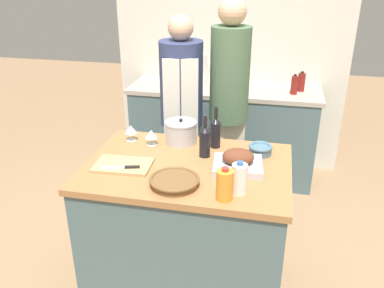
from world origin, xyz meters
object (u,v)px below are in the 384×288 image
(stock_pot, at_px, (181,132))
(condiment_bottle_extra, at_px, (215,81))
(wicker_basket, at_px, (174,181))
(cutting_board, at_px, (123,165))
(milk_jug, at_px, (239,179))
(person_cook_guest, at_px, (229,102))
(mixing_bowl, at_px, (260,149))
(wine_bottle_green, at_px, (205,141))
(stand_mixer, at_px, (198,71))
(knife_chef, at_px, (121,167))
(juice_jug, at_px, (225,185))
(roasting_pan, at_px, (238,162))
(wine_glass_right, at_px, (151,134))
(person_cook_aproned, at_px, (182,110))
(condiment_bottle_tall, at_px, (301,82))
(wine_bottle_dark, at_px, (216,132))
(wine_glass_left, at_px, (131,130))
(condiment_bottle_short, at_px, (294,85))

(stock_pot, bearing_deg, condiment_bottle_extra, 88.34)
(wicker_basket, height_order, cutting_board, wicker_basket)
(milk_jug, bearing_deg, wicker_basket, -179.94)
(person_cook_guest, bearing_deg, mixing_bowl, -85.42)
(wine_bottle_green, xyz_separation_m, stand_mixer, (-0.36, 1.55, 0.03))
(milk_jug, distance_m, knife_chef, 0.71)
(milk_jug, distance_m, wine_bottle_green, 0.47)
(mixing_bowl, relative_size, condiment_bottle_extra, 0.86)
(juice_jug, relative_size, person_cook_guest, 0.10)
(roasting_pan, xyz_separation_m, wicker_basket, (-0.32, -0.26, -0.02))
(cutting_board, bearing_deg, stand_mixer, 86.96)
(wine_glass_right, bearing_deg, knife_chef, -99.00)
(wine_glass_right, height_order, person_cook_aproned, person_cook_aproned)
(roasting_pan, bearing_deg, juice_jug, -95.29)
(cutting_board, height_order, wine_bottle_green, wine_bottle_green)
(wine_glass_right, xyz_separation_m, condiment_bottle_extra, (0.22, 1.29, 0.02))
(person_cook_guest, bearing_deg, wine_glass_right, -142.43)
(cutting_board, height_order, condiment_bottle_tall, condiment_bottle_tall)
(stock_pot, bearing_deg, roasting_pan, -36.66)
(knife_chef, distance_m, person_cook_aproned, 1.05)
(wine_glass_right, distance_m, condiment_bottle_tall, 1.73)
(mixing_bowl, distance_m, condiment_bottle_tall, 1.43)
(knife_chef, bearing_deg, stock_pot, 62.59)
(wine_bottle_dark, distance_m, wine_glass_right, 0.43)
(mixing_bowl, bearing_deg, condiment_bottle_extra, 111.30)
(cutting_board, xyz_separation_m, milk_jug, (0.71, -0.15, 0.08))
(wicker_basket, xyz_separation_m, stock_pot, (-0.10, 0.58, 0.05))
(mixing_bowl, relative_size, juice_jug, 0.83)
(cutting_board, relative_size, mixing_bowl, 2.29)
(juice_jug, bearing_deg, stock_pot, 120.62)
(wine_glass_left, bearing_deg, wine_bottle_green, -14.35)
(wicker_basket, height_order, mixing_bowl, mixing_bowl)
(condiment_bottle_extra, bearing_deg, knife_chef, -99.47)
(wine_glass_right, relative_size, condiment_bottle_short, 0.58)
(milk_jug, bearing_deg, stand_mixer, 107.48)
(cutting_board, distance_m, juice_jug, 0.69)
(wicker_basket, xyz_separation_m, wine_bottle_green, (0.10, 0.40, 0.08))
(juice_jug, distance_m, wine_glass_right, 0.81)
(milk_jug, xyz_separation_m, condiment_bottle_short, (0.31, 1.79, 0.02))
(wine_bottle_green, bearing_deg, stock_pot, 137.45)
(condiment_bottle_short, bearing_deg, stand_mixer, 170.39)
(stock_pot, relative_size, person_cook_aproned, 0.13)
(roasting_pan, relative_size, condiment_bottle_extra, 1.77)
(wine_glass_right, relative_size, condiment_bottle_extra, 0.60)
(wine_glass_left, relative_size, person_cook_aproned, 0.07)
(stand_mixer, xyz_separation_m, condiment_bottle_short, (0.92, -0.16, -0.04))
(knife_chef, height_order, condiment_bottle_tall, condiment_bottle_tall)
(cutting_board, xyz_separation_m, stock_pot, (0.26, 0.42, 0.07))
(cutting_board, xyz_separation_m, wine_bottle_dark, (0.49, 0.40, 0.10))
(wine_bottle_green, distance_m, person_cook_aproned, 0.83)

